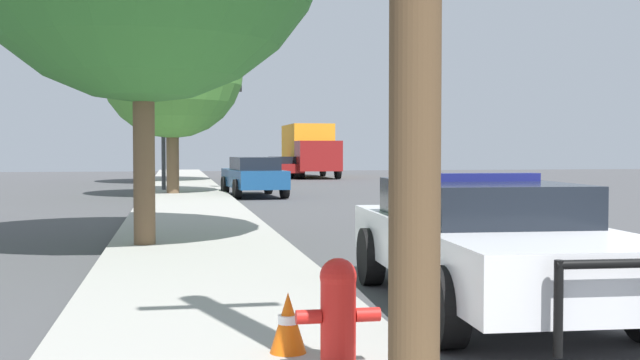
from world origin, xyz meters
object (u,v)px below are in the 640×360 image
car_background_distant (283,166)px  box_truck (309,149)px  traffic_light (195,102)px  traffic_cone (288,322)px  police_car (484,238)px  fire_hydrant (338,309)px  tree_sidewalk_far (171,77)px  car_background_midblock (254,175)px  tree_sidewalk_mid (172,67)px

car_background_distant → box_truck: bearing=38.2°
traffic_light → traffic_cone: (0.02, -25.57, -3.20)m
police_car → fire_hydrant: (-2.13, -2.53, -0.19)m
car_background_distant → tree_sidewalk_far: (-6.40, -5.75, 4.61)m
car_background_midblock → traffic_cone: size_ratio=10.17×
tree_sidewalk_mid → traffic_cone: tree_sidewalk_mid is taller
car_background_midblock → tree_sidewalk_mid: 4.85m
police_car → tree_sidewalk_far: bearing=-81.4°
box_truck → tree_sidewalk_far: (-8.19, -7.32, 3.60)m
traffic_light → tree_sidewalk_far: bearing=96.0°
police_car → traffic_cone: bearing=42.7°
fire_hydrant → car_background_distant: 41.06m
car_background_midblock → tree_sidewalk_far: tree_sidewalk_far is taller
fire_hydrant → tree_sidewalk_mid: tree_sidewalk_mid is taller
traffic_light → box_truck: 17.89m
fire_hydrant → traffic_light: (-0.32, 26.05, 3.01)m
fire_hydrant → traffic_cone: 0.60m
police_car → tree_sidewalk_far: 32.95m
car_background_distant → tree_sidewalk_far: bearing=-141.0°
tree_sidewalk_mid → car_background_midblock: bearing=-7.5°
fire_hydrant → traffic_cone: (-0.30, 0.48, -0.19)m
traffic_cone → tree_sidewalk_far: bearing=91.6°
police_car → car_background_distant: size_ratio=1.24×
car_background_midblock → traffic_light: bearing=120.2°
traffic_light → car_background_distant: size_ratio=1.10×
traffic_light → police_car: bearing=-84.1°
car_background_distant → traffic_cone: 40.62m
traffic_light → box_truck: size_ratio=0.62×
traffic_light → car_background_midblock: size_ratio=1.02×
tree_sidewalk_far → traffic_cone: tree_sidewalk_far is taller
car_background_distant → tree_sidewalk_mid: 18.73m
box_truck → tree_sidewalk_mid: tree_sidewalk_mid is taller
car_background_midblock → box_truck: bearing=70.1°
traffic_light → tree_sidewalk_far: tree_sidewalk_far is taller
fire_hydrant → car_background_distant: size_ratio=0.18×
car_background_midblock → traffic_cone: car_background_midblock is taller
traffic_light → tree_sidewalk_far: (-0.95, 8.94, 1.74)m
fire_hydrant → car_background_distant: bearing=82.8°
fire_hydrant → box_truck: box_truck is taller
fire_hydrant → tree_sidewalk_far: 35.33m
tree_sidewalk_far → traffic_light: bearing=-84.0°
tree_sidewalk_mid → traffic_light: bearing=70.5°
car_background_midblock → tree_sidewalk_far: 12.99m
car_background_midblock → traffic_cone: 22.78m
police_car → tree_sidewalk_mid: bearing=-78.4°
car_background_midblock → box_truck: box_truck is taller
tree_sidewalk_far → car_background_midblock: bearing=-76.0°
fire_hydrant → tree_sidewalk_mid: bearing=92.9°
fire_hydrant → traffic_cone: fire_hydrant is taller
car_background_midblock → tree_sidewalk_mid: bearing=168.0°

